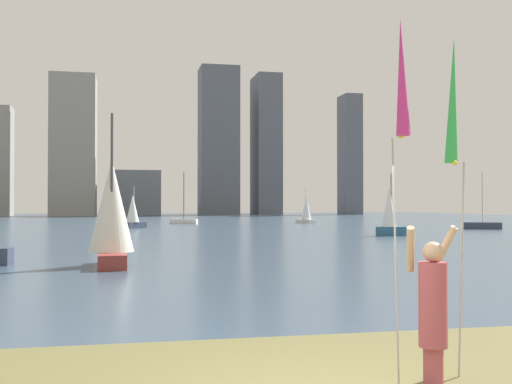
# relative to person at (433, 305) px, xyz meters

# --- Properties ---
(ground) EXTENTS (120.00, 138.00, 0.12)m
(ground) POSITION_rel_person_xyz_m (-1.58, 50.43, -0.95)
(ground) COLOR brown
(person) EXTENTS (0.66, 0.49, 1.81)m
(person) POSITION_rel_person_xyz_m (0.00, 0.00, 0.00)
(person) COLOR #B24C59
(person) RESTS_ON ground
(kite_flag_left) EXTENTS (0.16, 0.39, 4.17)m
(kite_flag_left) POSITION_rel_person_xyz_m (-0.42, -0.09, 2.51)
(kite_flag_left) COLOR #B2B2B7
(kite_flag_left) RESTS_ON ground
(kite_flag_right) EXTENTS (0.16, 0.38, 4.09)m
(kite_flag_right) POSITION_rel_person_xyz_m (0.42, 0.26, 2.36)
(kite_flag_right) COLOR #B2B2B7
(kite_flag_right) RESTS_ON ground
(sailboat_0) EXTENTS (1.82, 0.94, 3.89)m
(sailboat_0) POSITION_rel_person_xyz_m (12.69, 29.84, 0.54)
(sailboat_0) COLOR #2D6084
(sailboat_0) RESTS_ON ground
(sailboat_2) EXTENTS (1.70, 2.16, 3.64)m
(sailboat_2) POSITION_rel_person_xyz_m (14.41, 54.11, 0.31)
(sailboat_2) COLOR silver
(sailboat_2) RESTS_ON ground
(sailboat_3) EXTENTS (2.08, 2.10, 3.42)m
(sailboat_3) POSITION_rel_person_xyz_m (-2.87, 44.66, 0.34)
(sailboat_3) COLOR #333D51
(sailboat_3) RESTS_ON ground
(sailboat_4) EXTENTS (2.71, 1.74, 5.02)m
(sailboat_4) POSITION_rel_person_xyz_m (2.09, 54.23, -0.56)
(sailboat_4) COLOR white
(sailboat_4) RESTS_ON ground
(sailboat_5) EXTENTS (1.52, 2.96, 4.97)m
(sailboat_5) POSITION_rel_person_xyz_m (-3.91, 14.30, 0.82)
(sailboat_5) COLOR maroon
(sailboat_5) RESTS_ON ground
(sailboat_8) EXTENTS (2.86, 1.81, 4.48)m
(sailboat_8) POSITION_rel_person_xyz_m (23.75, 37.36, -0.57)
(sailboat_8) COLOR #333D51
(sailboat_8) RESTS_ON ground
(skyline_tower_2) EXTENTS (6.87, 7.28, 21.98)m
(skyline_tower_2) POSITION_rel_person_xyz_m (-11.49, 95.41, 10.10)
(skyline_tower_2) COLOR gray
(skyline_tower_2) RESTS_ON ground
(skyline_tower_3) EXTENTS (7.69, 6.03, 7.35)m
(skyline_tower_3) POSITION_rel_person_xyz_m (-1.64, 98.88, 2.79)
(skyline_tower_3) COLOR slate
(skyline_tower_3) RESTS_ON ground
(skyline_tower_4) EXTENTS (6.51, 6.19, 25.22)m
(skyline_tower_4) POSITION_rel_person_xyz_m (12.16, 99.58, 11.72)
(skyline_tower_4) COLOR #565B66
(skyline_tower_4) RESTS_ON ground
(skyline_tower_5) EXTENTS (4.23, 7.76, 24.38)m
(skyline_tower_5) POSITION_rel_person_xyz_m (20.80, 100.75, 11.30)
(skyline_tower_5) COLOR #565B66
(skyline_tower_5) RESTS_ON ground
(skyline_tower_6) EXTENTS (3.04, 4.85, 20.87)m
(skyline_tower_6) POSITION_rel_person_xyz_m (35.02, 97.01, 9.55)
(skyline_tower_6) COLOR #565B66
(skyline_tower_6) RESTS_ON ground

